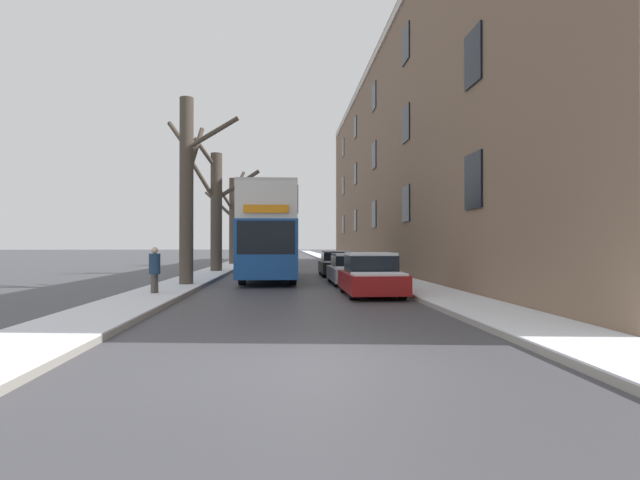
# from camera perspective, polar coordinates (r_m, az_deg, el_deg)

# --- Properties ---
(ground_plane) EXTENTS (320.00, 320.00, 0.00)m
(ground_plane) POSITION_cam_1_polar(r_m,az_deg,el_deg) (7.54, -0.99, -13.96)
(ground_plane) COLOR #424247
(sidewalk_left) EXTENTS (2.06, 130.00, 0.16)m
(sidewalk_left) POSITION_cam_1_polar(r_m,az_deg,el_deg) (60.50, -8.15, -2.08)
(sidewalk_left) COLOR gray
(sidewalk_left) RESTS_ON ground
(sidewalk_right) EXTENTS (2.06, 130.00, 0.16)m
(sidewalk_right) POSITION_cam_1_polar(r_m,az_deg,el_deg) (60.56, 0.73, -2.08)
(sidewalk_right) COLOR gray
(sidewalk_right) RESTS_ON ground
(terrace_facade_right) EXTENTS (9.10, 50.59, 15.00)m
(terrace_facade_right) POSITION_cam_1_polar(r_m,az_deg,el_deg) (35.56, 13.49, 8.82)
(terrace_facade_right) COLOR #7A604C
(terrace_facade_right) RESTS_ON ground
(bare_tree_left_0) EXTENTS (3.10, 1.77, 7.70)m
(bare_tree_left_0) POSITION_cam_1_polar(r_m,az_deg,el_deg) (21.01, -14.91, 5.84)
(bare_tree_left_0) COLOR #4C4238
(bare_tree_left_0) RESTS_ON ground
(bare_tree_left_1) EXTENTS (4.24, 2.79, 8.02)m
(bare_tree_left_1) POSITION_cam_1_polar(r_m,az_deg,el_deg) (30.89, -11.76, 3.57)
(bare_tree_left_1) COLOR #4C4238
(bare_tree_left_1) RESTS_ON ground
(bare_tree_left_2) EXTENTS (3.49, 3.49, 7.91)m
(bare_tree_left_2) POSITION_cam_1_polar(r_m,az_deg,el_deg) (41.95, -9.97, 2.43)
(bare_tree_left_2) COLOR #4C4238
(bare_tree_left_2) RESTS_ON ground
(double_decker_bus) EXTENTS (2.58, 10.33, 4.42)m
(double_decker_bus) POSITION_cam_1_polar(r_m,az_deg,el_deg) (24.95, -5.75, 1.21)
(double_decker_bus) COLOR #194C99
(double_decker_bus) RESTS_ON ground
(parked_car_0) EXTENTS (1.84, 3.98, 1.47)m
(parked_car_0) POSITION_cam_1_polar(r_m,az_deg,el_deg) (17.16, 5.84, -4.11)
(parked_car_0) COLOR maroon
(parked_car_0) RESTS_ON ground
(parked_car_1) EXTENTS (1.83, 4.44, 1.34)m
(parked_car_1) POSITION_cam_1_polar(r_m,az_deg,el_deg) (22.13, 3.59, -3.43)
(parked_car_1) COLOR #9EA3AD
(parked_car_1) RESTS_ON ground
(parked_car_2) EXTENTS (1.89, 4.05, 1.38)m
(parked_car_2) POSITION_cam_1_polar(r_m,az_deg,el_deg) (27.99, 1.98, -2.77)
(parked_car_2) COLOR black
(parked_car_2) RESTS_ON ground
(oncoming_van) EXTENTS (1.99, 5.42, 2.17)m
(oncoming_van) POSITION_cam_1_polar(r_m,az_deg,el_deg) (39.93, -5.84, -1.32)
(oncoming_van) COLOR white
(oncoming_van) RESTS_ON ground
(pedestrian_left_sidewalk) EXTENTS (0.36, 0.36, 1.67)m
(pedestrian_left_sidewalk) POSITION_cam_1_polar(r_m,az_deg,el_deg) (17.30, -18.38, -3.26)
(pedestrian_left_sidewalk) COLOR #4C4742
(pedestrian_left_sidewalk) RESTS_ON ground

